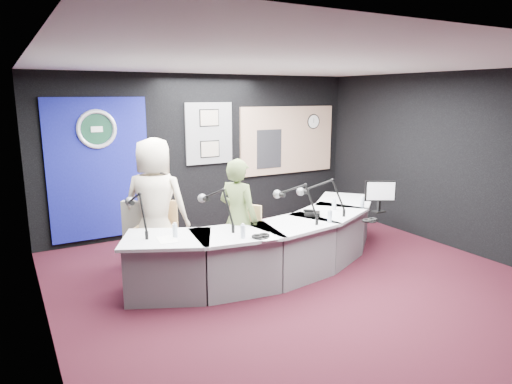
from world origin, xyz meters
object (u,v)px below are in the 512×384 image
broadcast_desk (274,245)px  person_woman (238,218)px  armchair_left (157,238)px  person_man (155,205)px  armchair_right (238,243)px

broadcast_desk → person_woman: person_woman is taller
armchair_left → person_woman: 1.23m
person_man → person_woman: bearing=176.5°
armchair_right → person_man: person_man is taller
person_woman → broadcast_desk: bearing=-124.6°
armchair_left → person_man: (0.00, 0.00, 0.47)m
armchair_right → person_woman: size_ratio=0.58×
armchair_left → person_man: size_ratio=0.50×
person_man → person_woman: person_man is taller
armchair_left → broadcast_desk: bearing=7.8°
armchair_left → person_man: 0.47m
broadcast_desk → person_woman: (-0.52, 0.07, 0.44)m
armchair_right → broadcast_desk: bearing=46.5°
armchair_right → person_woman: (0.00, 0.00, 0.34)m
armchair_right → person_woman: person_woman is taller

